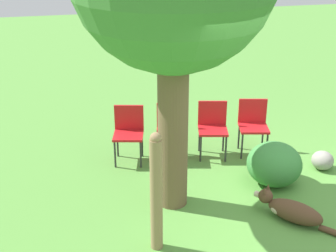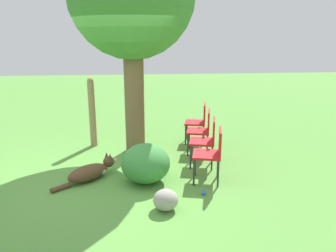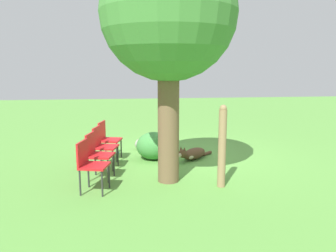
{
  "view_description": "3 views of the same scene",
  "coord_description": "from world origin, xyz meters",
  "px_view_note": "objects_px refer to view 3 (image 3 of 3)",
  "views": [
    {
      "loc": [
        -4.49,
        2.56,
        3.32
      ],
      "look_at": [
        0.61,
        1.34,
        1.07
      ],
      "focal_mm": 50.0,
      "sensor_mm": 36.0,
      "label": 1
    },
    {
      "loc": [
        0.56,
        -4.9,
        2.18
      ],
      "look_at": [
        1.14,
        0.68,
        0.65
      ],
      "focal_mm": 35.0,
      "sensor_mm": 36.0,
      "label": 2
    },
    {
      "loc": [
        1.29,
        6.87,
        2.0
      ],
      "look_at": [
        0.56,
        1.19,
        0.98
      ],
      "focal_mm": 35.0,
      "sensor_mm": 36.0,
      "label": 3
    }
  ],
  "objects_px": {
    "red_chair_0": "(107,137)",
    "red_chair_2": "(97,152)",
    "red_chair_3": "(90,162)",
    "red_chair_1": "(103,144)",
    "oak_tree": "(168,15)",
    "dog": "(193,154)",
    "fence_post": "(222,146)",
    "tennis_ball": "(118,152)"
  },
  "relations": [
    {
      "from": "fence_post",
      "to": "red_chair_0",
      "type": "xyz_separation_m",
      "value": [
        2.01,
        -1.97,
        -0.21
      ]
    },
    {
      "from": "red_chair_2",
      "to": "fence_post",
      "type": "bearing_deg",
      "value": -4.04
    },
    {
      "from": "dog",
      "to": "oak_tree",
      "type": "bearing_deg",
      "value": 21.68
    },
    {
      "from": "oak_tree",
      "to": "tennis_ball",
      "type": "bearing_deg",
      "value": -64.74
    },
    {
      "from": "oak_tree",
      "to": "red_chair_1",
      "type": "distance_m",
      "value": 2.81
    },
    {
      "from": "dog",
      "to": "fence_post",
      "type": "height_order",
      "value": "fence_post"
    },
    {
      "from": "red_chair_3",
      "to": "red_chair_0",
      "type": "bearing_deg",
      "value": 98.57
    },
    {
      "from": "oak_tree",
      "to": "dog",
      "type": "xyz_separation_m",
      "value": [
        -0.71,
        -1.31,
        -2.73
      ]
    },
    {
      "from": "red_chair_1",
      "to": "red_chair_3",
      "type": "relative_size",
      "value": 1.0
    },
    {
      "from": "oak_tree",
      "to": "fence_post",
      "type": "xyz_separation_m",
      "value": [
        -0.86,
        0.39,
        -2.15
      ]
    },
    {
      "from": "red_chair_1",
      "to": "red_chair_2",
      "type": "xyz_separation_m",
      "value": [
        0.06,
        0.64,
        0.0
      ]
    },
    {
      "from": "dog",
      "to": "red_chair_2",
      "type": "height_order",
      "value": "red_chair_2"
    },
    {
      "from": "red_chair_0",
      "to": "red_chair_3",
      "type": "bearing_deg",
      "value": -81.43
    },
    {
      "from": "red_chair_3",
      "to": "dog",
      "type": "bearing_deg",
      "value": 52.91
    },
    {
      "from": "oak_tree",
      "to": "red_chair_0",
      "type": "xyz_separation_m",
      "value": [
        1.15,
        -1.58,
        -2.36
      ]
    },
    {
      "from": "fence_post",
      "to": "tennis_ball",
      "type": "relative_size",
      "value": 20.68
    },
    {
      "from": "fence_post",
      "to": "red_chair_0",
      "type": "height_order",
      "value": "fence_post"
    },
    {
      "from": "red_chair_0",
      "to": "red_chair_3",
      "type": "height_order",
      "value": "same"
    },
    {
      "from": "fence_post",
      "to": "red_chair_2",
      "type": "relative_size",
      "value": 1.66
    },
    {
      "from": "dog",
      "to": "tennis_ball",
      "type": "bearing_deg",
      "value": -62.83
    },
    {
      "from": "dog",
      "to": "red_chair_0",
      "type": "distance_m",
      "value": 1.92
    },
    {
      "from": "red_chair_0",
      "to": "red_chair_3",
      "type": "relative_size",
      "value": 1.0
    },
    {
      "from": "fence_post",
      "to": "red_chair_2",
      "type": "xyz_separation_m",
      "value": [
        2.13,
        -0.68,
        -0.21
      ]
    },
    {
      "from": "fence_post",
      "to": "red_chair_1",
      "type": "height_order",
      "value": "fence_post"
    },
    {
      "from": "dog",
      "to": "red_chair_1",
      "type": "relative_size",
      "value": 1.12
    },
    {
      "from": "oak_tree",
      "to": "red_chair_0",
      "type": "bearing_deg",
      "value": -53.76
    },
    {
      "from": "red_chair_0",
      "to": "red_chair_2",
      "type": "distance_m",
      "value": 1.29
    },
    {
      "from": "fence_post",
      "to": "tennis_ball",
      "type": "distance_m",
      "value": 3.09
    },
    {
      "from": "red_chair_3",
      "to": "red_chair_1",
      "type": "bearing_deg",
      "value": 98.57
    },
    {
      "from": "fence_post",
      "to": "red_chair_1",
      "type": "relative_size",
      "value": 1.66
    },
    {
      "from": "red_chair_1",
      "to": "dog",
      "type": "bearing_deg",
      "value": 24.82
    },
    {
      "from": "dog",
      "to": "red_chair_0",
      "type": "relative_size",
      "value": 1.12
    },
    {
      "from": "oak_tree",
      "to": "red_chair_1",
      "type": "relative_size",
      "value": 4.78
    },
    {
      "from": "red_chair_0",
      "to": "red_chair_2",
      "type": "bearing_deg",
      "value": -81.43
    },
    {
      "from": "oak_tree",
      "to": "fence_post",
      "type": "distance_m",
      "value": 2.35
    },
    {
      "from": "fence_post",
      "to": "dog",
      "type": "bearing_deg",
      "value": -85.06
    },
    {
      "from": "oak_tree",
      "to": "dog",
      "type": "distance_m",
      "value": 3.11
    },
    {
      "from": "red_chair_1",
      "to": "tennis_ball",
      "type": "distance_m",
      "value": 1.21
    },
    {
      "from": "tennis_ball",
      "to": "red_chair_0",
      "type": "bearing_deg",
      "value": 65.02
    },
    {
      "from": "dog",
      "to": "red_chair_1",
      "type": "distance_m",
      "value": 1.99
    },
    {
      "from": "red_chair_0",
      "to": "red_chair_2",
      "type": "relative_size",
      "value": 1.0
    },
    {
      "from": "oak_tree",
      "to": "tennis_ball",
      "type": "height_order",
      "value": "oak_tree"
    }
  ]
}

